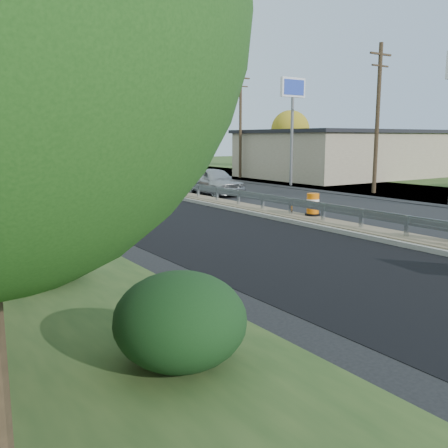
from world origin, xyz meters
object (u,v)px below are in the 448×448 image
barrel_median_mid (313,205)px  car_dark_mid (162,171)px  barrel_shoulder_far (178,169)px  car_silver (214,181)px  barrel_median_far (137,181)px

barrel_median_mid → car_dark_mid: size_ratio=0.20×
barrel_median_mid → car_dark_mid: bearing=79.7°
barrel_shoulder_far → car_dark_mid: 7.06m
car_silver → car_dark_mid: (2.25, 11.86, -0.06)m
barrel_median_mid → barrel_median_far: 16.09m
barrel_median_far → car_silver: bearing=-59.2°
barrel_median_far → barrel_median_mid: bearing=-86.1°
barrel_median_mid → barrel_median_far: barrel_median_mid is taller
car_silver → car_dark_mid: size_ratio=1.03×
barrel_median_far → car_dark_mid: (5.26, 6.81, 0.14)m
barrel_shoulder_far → barrel_median_far: bearing=-128.5°
barrel_median_far → barrel_shoulder_far: 15.66m
barrel_median_far → car_silver: size_ratio=0.18×
barrel_median_far → car_silver: (3.01, -5.04, 0.19)m
barrel_median_mid → car_dark_mid: 23.24m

